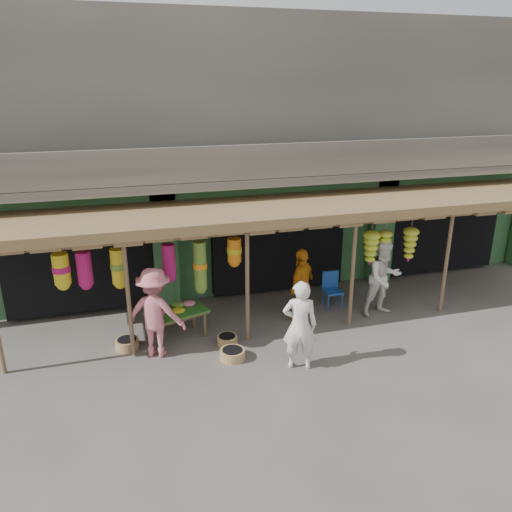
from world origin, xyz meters
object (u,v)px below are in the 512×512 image
object	(u,v)px
person_right	(384,278)
person_shopper	(155,313)
flower_table	(177,312)
blue_chair	(332,287)
person_vendor	(302,285)
person_front	(300,325)

from	to	relation	value
person_right	person_shopper	bearing A→B (deg)	179.40
flower_table	person_shopper	bearing A→B (deg)	-148.21
person_shopper	blue_chair	bearing A→B (deg)	-138.49
person_shopper	person_vendor	bearing A→B (deg)	-141.64
person_front	person_right	distance (m)	3.29
person_vendor	person_shopper	xyz separation A→B (m)	(-3.50, -0.72, 0.07)
blue_chair	person_shopper	world-z (taller)	person_shopper
flower_table	person_front	size ratio (longest dim) A/B	0.79
person_vendor	blue_chair	bearing A→B (deg)	161.33
person_vendor	person_front	bearing A→B (deg)	24.28
flower_table	person_right	world-z (taller)	person_right
person_vendor	person_shopper	distance (m)	3.57
flower_table	person_right	distance (m)	5.01
person_right	flower_table	bearing A→B (deg)	172.97
person_right	person_shopper	size ratio (longest dim) A/B	0.99
flower_table	person_shopper	size ratio (longest dim) A/B	0.76
blue_chair	person_vendor	bearing A→B (deg)	-152.64
person_front	person_right	xyz separation A→B (m)	(2.81, 1.70, 0.02)
person_front	person_right	size ratio (longest dim) A/B	0.98
flower_table	person_shopper	distance (m)	0.86
blue_chair	person_vendor	distance (m)	1.17
blue_chair	person_right	size ratio (longest dim) A/B	0.47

